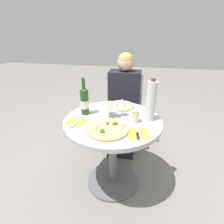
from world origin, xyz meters
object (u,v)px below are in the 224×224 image
(seated_diner, at_px, (123,110))
(wine_bottle, at_px, (85,101))
(tall_carafe, at_px, (151,101))
(dining_table, at_px, (113,137))
(chair_behind_diner, at_px, (125,111))
(pizza_large, at_px, (108,129))

(seated_diner, bearing_deg, wine_bottle, 63.10)
(wine_bottle, xyz_separation_m, tall_carafe, (0.57, -0.01, 0.05))
(dining_table, height_order, chair_behind_diner, chair_behind_diner)
(dining_table, height_order, seated_diner, seated_diner)
(wine_bottle, distance_m, tall_carafe, 0.57)
(tall_carafe, bearing_deg, wine_bottle, 178.93)
(seated_diner, relative_size, tall_carafe, 3.34)
(dining_table, height_order, tall_carafe, tall_carafe)
(pizza_large, height_order, wine_bottle, wine_bottle)
(tall_carafe, bearing_deg, seated_diner, 116.38)
(chair_behind_diner, xyz_separation_m, wine_bottle, (-0.28, -0.71, 0.40))
(chair_behind_diner, distance_m, tall_carafe, 0.90)
(pizza_large, bearing_deg, chair_behind_diner, 88.36)
(chair_behind_diner, bearing_deg, tall_carafe, 111.45)
(pizza_large, xyz_separation_m, wine_bottle, (-0.26, 0.25, 0.11))
(seated_diner, height_order, pizza_large, seated_diner)
(tall_carafe, bearing_deg, chair_behind_diner, 111.45)
(dining_table, xyz_separation_m, wine_bottle, (-0.26, 0.06, 0.30))
(seated_diner, relative_size, pizza_large, 3.72)
(chair_behind_diner, height_order, seated_diner, seated_diner)
(dining_table, relative_size, wine_bottle, 2.54)
(dining_table, relative_size, tall_carafe, 2.34)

